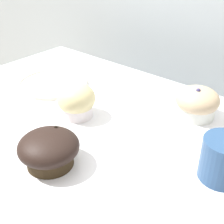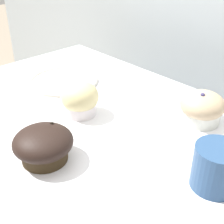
{
  "view_description": "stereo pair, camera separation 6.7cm",
  "coord_description": "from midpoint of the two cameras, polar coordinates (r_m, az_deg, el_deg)",
  "views": [
    {
      "loc": [
        0.4,
        -0.43,
        1.33
      ],
      "look_at": [
        0.02,
        0.01,
        0.99
      ],
      "focal_mm": 50.0,
      "sensor_mm": 36.0,
      "label": 1
    },
    {
      "loc": [
        0.45,
        -0.39,
        1.33
      ],
      "look_at": [
        0.02,
        0.01,
        0.99
      ],
      "focal_mm": 50.0,
      "sensor_mm": 36.0,
      "label": 2
    }
  ],
  "objects": [
    {
      "name": "muffin_front_center",
      "position": [
        0.73,
        -9.05,
        1.95
      ],
      "size": [
        0.09,
        0.09,
        0.08
      ],
      "color": "white",
      "rests_on": "display_counter"
    },
    {
      "name": "muffin_back_left",
      "position": [
        0.74,
        12.85,
        1.6
      ],
      "size": [
        0.1,
        0.1,
        0.08
      ],
      "color": "silver",
      "rests_on": "display_counter"
    },
    {
      "name": "wall_back",
      "position": [
        1.17,
        16.67,
        7.62
      ],
      "size": [
        3.2,
        0.1,
        1.8
      ],
      "primitive_type": "cube",
      "color": "#A8B2B7",
      "rests_on": "ground"
    },
    {
      "name": "muffin_back_right",
      "position": [
        0.6,
        -14.66,
        -6.71
      ],
      "size": [
        0.11,
        0.11,
        0.07
      ],
      "color": "#312414",
      "rests_on": "display_counter"
    },
    {
      "name": "serving_plate",
      "position": [
        0.92,
        -12.77,
        5.08
      ],
      "size": [
        0.2,
        0.2,
        0.01
      ],
      "color": "beige",
      "rests_on": "display_counter"
    }
  ]
}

